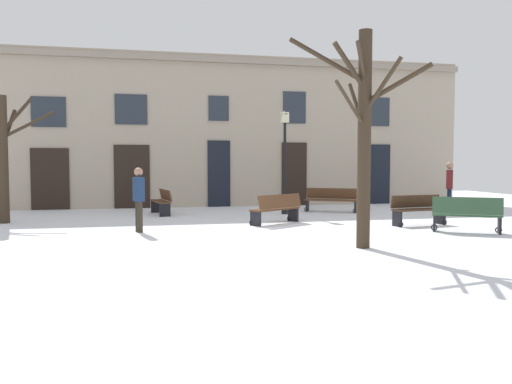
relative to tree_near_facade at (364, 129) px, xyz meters
name	(u,v)px	position (x,y,z in m)	size (l,w,h in m)	color
ground_plane	(271,239)	(-1.60, 1.68, -2.54)	(34.07, 34.07, 0.00)	white
building_facade	(219,130)	(-1.60, 10.75, 0.61)	(21.29, 0.60, 6.21)	tan
tree_near_facade	(364,129)	(0.00, 0.00, 0.00)	(2.70, 1.64, 4.61)	#382B1E
tree_right_of_center	(3,155)	(-8.72, 6.35, -0.48)	(2.15, 1.12, 3.83)	#382B1E
streetlamp	(285,151)	(0.22, 7.16, -0.30)	(0.30, 0.30, 3.64)	black
bench_back_to_back_right	(162,201)	(-4.03, 7.88, -2.08)	(0.74, 1.65, 0.88)	#51331E
bench_far_corner	(467,214)	(3.61, 1.60, -2.05)	(1.68, 1.26, 0.94)	#2D4C33
bench_facing_shops	(277,208)	(-0.75, 4.48, -2.08)	(1.74, 1.34, 0.89)	#51331E
bench_near_lamp	(331,199)	(2.10, 7.51, -2.07)	(1.87, 1.32, 0.88)	#51331E
bench_near_center_tree	(418,209)	(3.19, 3.30, -2.07)	(1.71, 0.71, 0.88)	#3D2819
person_crossing_plaza	(449,184)	(6.09, 6.24, -1.51)	(0.40, 0.44, 1.83)	black
person_strolling	(139,196)	(-4.73, 3.50, -1.60)	(0.32, 0.43, 1.70)	#2D271E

